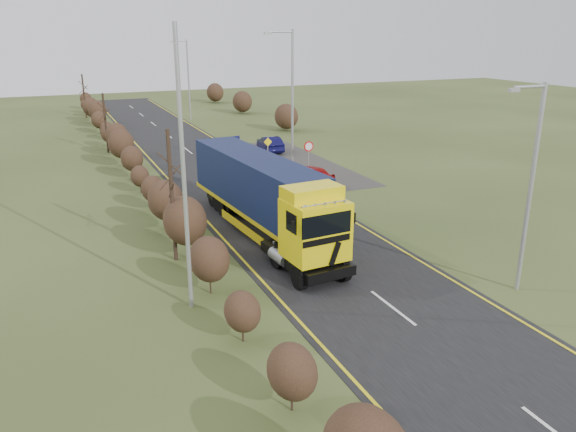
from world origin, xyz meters
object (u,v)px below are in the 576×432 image
(streetlight_near, at_px, (530,182))
(car_red_hatchback, at_px, (308,175))
(lorry, at_px, (264,193))
(speed_sign, at_px, (309,152))
(car_blue_sedan, at_px, (270,144))

(streetlight_near, bearing_deg, car_red_hatchback, 92.22)
(lorry, relative_size, speed_sign, 5.49)
(speed_sign, bearing_deg, car_red_hatchback, -116.07)
(streetlight_near, bearing_deg, car_blue_sedan, 88.00)
(car_blue_sedan, height_order, speed_sign, speed_sign)
(lorry, bearing_deg, car_blue_sedan, 62.84)
(car_blue_sedan, distance_m, speed_sign, 9.79)
(lorry, relative_size, streetlight_near, 1.76)
(car_red_hatchback, bearing_deg, streetlight_near, 71.15)
(lorry, height_order, car_red_hatchback, lorry)
(lorry, distance_m, speed_sign, 12.11)
(car_blue_sedan, relative_size, speed_sign, 1.50)
(streetlight_near, distance_m, speed_sign, 20.00)
(lorry, bearing_deg, speed_sign, 49.17)
(car_blue_sedan, relative_size, streetlight_near, 0.48)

